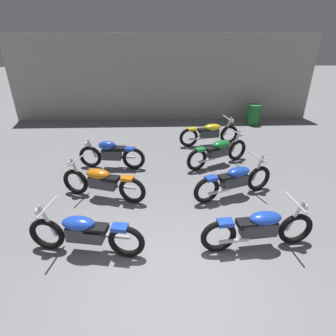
{
  "coord_description": "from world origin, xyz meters",
  "views": [
    {
      "loc": [
        -0.23,
        -3.14,
        3.69
      ],
      "look_at": [
        0.0,
        3.1,
        0.55
      ],
      "focal_mm": 29.43,
      "sensor_mm": 36.0,
      "label": 1
    }
  ],
  "objects_px": {
    "motorcycle_right_row_2": "(218,151)",
    "motorcycle_right_row_3": "(210,133)",
    "motorcycle_left_row_0": "(84,233)",
    "motorcycle_left_row_2": "(111,154)",
    "motorcycle_right_row_0": "(259,228)",
    "oil_drum": "(253,114)",
    "motorcycle_left_row_1": "(102,182)",
    "motorcycle_right_row_1": "(235,180)"
  },
  "relations": [
    {
      "from": "motorcycle_right_row_2",
      "to": "motorcycle_right_row_3",
      "type": "distance_m",
      "value": 1.63
    },
    {
      "from": "motorcycle_left_row_0",
      "to": "motorcycle_left_row_2",
      "type": "distance_m",
      "value": 3.48
    },
    {
      "from": "motorcycle_right_row_0",
      "to": "oil_drum",
      "type": "xyz_separation_m",
      "value": [
        2.3,
        7.55,
        -0.03
      ]
    },
    {
      "from": "motorcycle_left_row_1",
      "to": "motorcycle_right_row_0",
      "type": "distance_m",
      "value": 3.67
    },
    {
      "from": "motorcycle_right_row_0",
      "to": "motorcycle_right_row_1",
      "type": "xyz_separation_m",
      "value": [
        0.0,
        1.79,
        0.0
      ]
    },
    {
      "from": "motorcycle_right_row_3",
      "to": "motorcycle_right_row_1",
      "type": "bearing_deg",
      "value": -89.76
    },
    {
      "from": "oil_drum",
      "to": "motorcycle_right_row_0",
      "type": "bearing_deg",
      "value": -106.91
    },
    {
      "from": "motorcycle_left_row_0",
      "to": "motorcycle_right_row_1",
      "type": "height_order",
      "value": "same"
    },
    {
      "from": "motorcycle_left_row_2",
      "to": "oil_drum",
      "type": "height_order",
      "value": "motorcycle_left_row_2"
    },
    {
      "from": "motorcycle_left_row_1",
      "to": "motorcycle_left_row_2",
      "type": "xyz_separation_m",
      "value": [
        -0.03,
        1.64,
        0.01
      ]
    },
    {
      "from": "motorcycle_right_row_0",
      "to": "motorcycle_right_row_2",
      "type": "relative_size",
      "value": 1.09
    },
    {
      "from": "motorcycle_right_row_0",
      "to": "motorcycle_right_row_2",
      "type": "xyz_separation_m",
      "value": [
        -0.04,
        3.56,
        0.0
      ]
    },
    {
      "from": "motorcycle_left_row_1",
      "to": "oil_drum",
      "type": "distance_m",
      "value": 7.93
    },
    {
      "from": "motorcycle_right_row_0",
      "to": "motorcycle_left_row_0",
      "type": "bearing_deg",
      "value": -179.58
    },
    {
      "from": "motorcycle_left_row_1",
      "to": "motorcycle_left_row_2",
      "type": "height_order",
      "value": "motorcycle_left_row_1"
    },
    {
      "from": "motorcycle_left_row_0",
      "to": "motorcycle_left_row_1",
      "type": "xyz_separation_m",
      "value": [
        -0.01,
        1.84,
        0.0
      ]
    },
    {
      "from": "motorcycle_right_row_0",
      "to": "motorcycle_right_row_1",
      "type": "relative_size",
      "value": 1.05
    },
    {
      "from": "motorcycle_left_row_0",
      "to": "oil_drum",
      "type": "bearing_deg",
      "value": 54.19
    },
    {
      "from": "motorcycle_right_row_1",
      "to": "motorcycle_left_row_2",
      "type": "bearing_deg",
      "value": 152.52
    },
    {
      "from": "motorcycle_right_row_3",
      "to": "oil_drum",
      "type": "distance_m",
      "value": 3.3
    },
    {
      "from": "motorcycle_left_row_1",
      "to": "motorcycle_right_row_1",
      "type": "xyz_separation_m",
      "value": [
        3.18,
        -0.03,
        0.0
      ]
    },
    {
      "from": "motorcycle_left_row_1",
      "to": "motorcycle_right_row_1",
      "type": "height_order",
      "value": "same"
    },
    {
      "from": "motorcycle_right_row_0",
      "to": "motorcycle_left_row_1",
      "type": "bearing_deg",
      "value": 150.2
    },
    {
      "from": "motorcycle_right_row_3",
      "to": "oil_drum",
      "type": "height_order",
      "value": "motorcycle_right_row_3"
    },
    {
      "from": "motorcycle_right_row_0",
      "to": "oil_drum",
      "type": "height_order",
      "value": "motorcycle_right_row_0"
    },
    {
      "from": "motorcycle_left_row_1",
      "to": "motorcycle_right_row_1",
      "type": "bearing_deg",
      "value": -0.52
    },
    {
      "from": "motorcycle_left_row_0",
      "to": "motorcycle_left_row_1",
      "type": "bearing_deg",
      "value": 90.35
    },
    {
      "from": "motorcycle_right_row_1",
      "to": "motorcycle_right_row_2",
      "type": "distance_m",
      "value": 1.77
    },
    {
      "from": "motorcycle_right_row_0",
      "to": "motorcycle_right_row_3",
      "type": "relative_size",
      "value": 1.01
    },
    {
      "from": "motorcycle_left_row_1",
      "to": "motorcycle_right_row_2",
      "type": "height_order",
      "value": "same"
    },
    {
      "from": "motorcycle_left_row_0",
      "to": "motorcycle_right_row_2",
      "type": "relative_size",
      "value": 1.08
    },
    {
      "from": "motorcycle_left_row_2",
      "to": "motorcycle_right_row_0",
      "type": "relative_size",
      "value": 0.91
    },
    {
      "from": "motorcycle_right_row_0",
      "to": "motorcycle_right_row_1",
      "type": "bearing_deg",
      "value": 89.95
    },
    {
      "from": "motorcycle_left_row_2",
      "to": "oil_drum",
      "type": "relative_size",
      "value": 2.31
    },
    {
      "from": "motorcycle_left_row_2",
      "to": "oil_drum",
      "type": "xyz_separation_m",
      "value": [
        5.5,
        4.09,
        -0.03
      ]
    },
    {
      "from": "motorcycle_left_row_0",
      "to": "motorcycle_right_row_3",
      "type": "bearing_deg",
      "value": 58.79
    },
    {
      "from": "motorcycle_left_row_1",
      "to": "motorcycle_left_row_0",
      "type": "bearing_deg",
      "value": -89.65
    },
    {
      "from": "motorcycle_right_row_2",
      "to": "oil_drum",
      "type": "distance_m",
      "value": 4.62
    },
    {
      "from": "motorcycle_left_row_1",
      "to": "oil_drum",
      "type": "xyz_separation_m",
      "value": [
        5.48,
        5.73,
        -0.03
      ]
    },
    {
      "from": "oil_drum",
      "to": "motorcycle_right_row_3",
      "type": "bearing_deg",
      "value": -134.29
    },
    {
      "from": "motorcycle_right_row_0",
      "to": "motorcycle_right_row_3",
      "type": "xyz_separation_m",
      "value": [
        -0.01,
        5.19,
        0.0
      ]
    },
    {
      "from": "oil_drum",
      "to": "motorcycle_left_row_1",
      "type": "bearing_deg",
      "value": -133.7
    }
  ]
}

